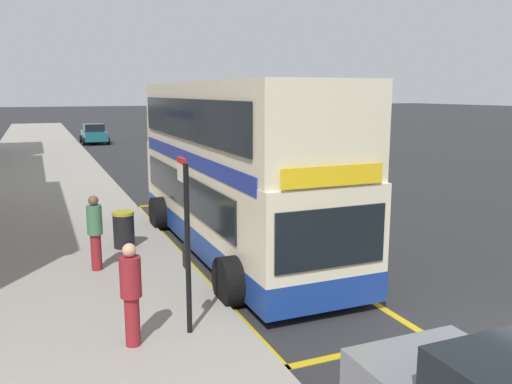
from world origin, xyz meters
The scene contains 10 objects.
ground_plane centered at (0.00, 32.00, 0.00)m, with size 260.00×260.00×0.00m, color #28282B.
pavement_near centered at (-7.00, 32.00, 0.07)m, with size 6.00×76.00×0.14m, color gray.
double_decker_bus centered at (-2.46, 7.50, 2.06)m, with size 3.27×10.12×4.40m.
bus_bay_markings centered at (-2.55, 7.55, 0.01)m, with size 2.90×12.68×0.01m.
bus_stop_sign centered at (-5.00, 2.84, 1.85)m, with size 0.09×0.51×2.96m.
parked_car_maroon_far centered at (4.96, 41.60, 0.80)m, with size 2.09×4.20×1.62m.
parked_car_teal_behind centered at (-2.77, 39.74, 0.80)m, with size 2.09×4.20×1.62m.
pedestrian_waiting_near_sign centered at (-5.97, 2.67, 1.06)m, with size 0.34×0.34×1.70m.
pedestrian_further_back centered at (-6.10, 6.69, 1.09)m, with size 0.34×0.34×1.74m.
litter_bin centered at (-5.24, 8.28, 0.62)m, with size 0.57×0.57×0.96m.
Camera 1 is at (-7.18, -5.37, 4.15)m, focal length 36.91 mm.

